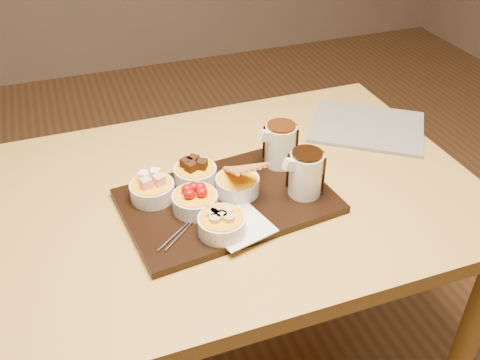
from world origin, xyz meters
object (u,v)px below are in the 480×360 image
object	(u,v)px
bowl_strawberries	(195,202)
pitcher_milk_chocolate	(280,145)
dining_table	(223,223)
newspaper	(367,127)
pitcher_dark_chocolate	(306,174)
serving_board	(228,201)

from	to	relation	value
bowl_strawberries	pitcher_milk_chocolate	world-z (taller)	pitcher_milk_chocolate
dining_table	newspaper	size ratio (longest dim) A/B	3.97
pitcher_dark_chocolate	newspaper	xyz separation A→B (m)	(0.31, 0.23, -0.06)
pitcher_milk_chocolate	pitcher_dark_chocolate	bearing A→B (deg)	-94.40
dining_table	pitcher_dark_chocolate	bearing A→B (deg)	-29.53
dining_table	pitcher_dark_chocolate	size ratio (longest dim) A/B	11.68
dining_table	pitcher_milk_chocolate	size ratio (longest dim) A/B	11.68
bowl_strawberries	newspaper	xyz separation A→B (m)	(0.56, 0.20, -0.03)
dining_table	newspaper	world-z (taller)	newspaper
bowl_strawberries	pitcher_milk_chocolate	size ratio (longest dim) A/B	0.97
dining_table	serving_board	distance (m)	0.12
dining_table	newspaper	bearing A→B (deg)	16.16
bowl_strawberries	newspaper	bearing A→B (deg)	20.08
pitcher_dark_chocolate	pitcher_milk_chocolate	distance (m)	0.13
pitcher_milk_chocolate	newspaper	distance (m)	0.33
serving_board	pitcher_dark_chocolate	size ratio (longest dim) A/B	4.48
dining_table	serving_board	xyz separation A→B (m)	(-0.00, -0.05, 0.11)
serving_board	newspaper	size ratio (longest dim) A/B	1.52
serving_board	pitcher_milk_chocolate	distance (m)	0.20
pitcher_dark_chocolate	serving_board	bearing A→B (deg)	160.02
serving_board	pitcher_milk_chocolate	xyz separation A→B (m)	(0.17, 0.09, 0.06)
serving_board	newspaper	bearing A→B (deg)	15.36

